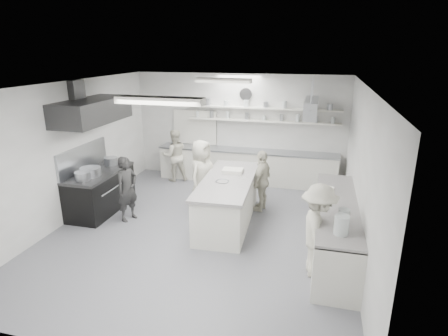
% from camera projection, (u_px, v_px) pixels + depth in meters
% --- Properties ---
extents(floor, '(6.00, 7.00, 0.02)m').
position_uv_depth(floor, '(202.00, 231.00, 7.82)').
color(floor, slate).
rests_on(floor, ground).
extents(ceiling, '(6.00, 7.00, 0.02)m').
position_uv_depth(ceiling, '(199.00, 84.00, 6.89)').
color(ceiling, white).
rests_on(ceiling, wall_back).
extents(wall_back, '(6.00, 0.04, 3.00)m').
position_uv_depth(wall_back, '(239.00, 128.00, 10.58)').
color(wall_back, silver).
rests_on(wall_back, floor).
extents(wall_front, '(6.00, 0.04, 3.00)m').
position_uv_depth(wall_front, '(104.00, 250.00, 4.13)').
color(wall_front, silver).
rests_on(wall_front, floor).
extents(wall_left, '(0.04, 7.00, 3.00)m').
position_uv_depth(wall_left, '(69.00, 152.00, 8.07)').
color(wall_left, silver).
rests_on(wall_left, floor).
extents(wall_right, '(0.04, 7.00, 3.00)m').
position_uv_depth(wall_right, '(361.00, 174.00, 6.64)').
color(wall_right, silver).
rests_on(wall_right, floor).
extents(stove, '(0.80, 1.80, 0.90)m').
position_uv_depth(stove, '(101.00, 192.00, 8.66)').
color(stove, black).
rests_on(stove, floor).
extents(exhaust_hood, '(0.85, 2.00, 0.50)m').
position_uv_depth(exhaust_hood, '(92.00, 111.00, 8.08)').
color(exhaust_hood, '#303031').
rests_on(exhaust_hood, wall_left).
extents(back_counter, '(5.00, 0.60, 0.92)m').
position_uv_depth(back_counter, '(246.00, 166.00, 10.55)').
color(back_counter, silver).
rests_on(back_counter, floor).
extents(shelf_lower, '(4.20, 0.26, 0.04)m').
position_uv_depth(shelf_lower, '(263.00, 121.00, 10.22)').
color(shelf_lower, silver).
rests_on(shelf_lower, wall_back).
extents(shelf_upper, '(4.20, 0.26, 0.04)m').
position_uv_depth(shelf_upper, '(263.00, 108.00, 10.11)').
color(shelf_upper, silver).
rests_on(shelf_upper, wall_back).
extents(pass_through_window, '(1.30, 0.04, 1.00)m').
position_uv_depth(pass_through_window, '(195.00, 127.00, 10.89)').
color(pass_through_window, black).
rests_on(pass_through_window, wall_back).
extents(wall_clock, '(0.32, 0.05, 0.32)m').
position_uv_depth(wall_clock, '(246.00, 94.00, 10.21)').
color(wall_clock, silver).
rests_on(wall_clock, wall_back).
extents(right_counter, '(0.74, 3.30, 0.94)m').
position_uv_depth(right_counter, '(335.00, 229.00, 6.85)').
color(right_counter, silver).
rests_on(right_counter, floor).
extents(pot_rack, '(0.30, 1.60, 0.40)m').
position_uv_depth(pot_rack, '(311.00, 108.00, 8.85)').
color(pot_rack, '#979AA2').
rests_on(pot_rack, ceiling).
extents(light_fixture_front, '(1.30, 0.25, 0.10)m').
position_uv_depth(light_fixture_front, '(160.00, 100.00, 5.26)').
color(light_fixture_front, silver).
rests_on(light_fixture_front, ceiling).
extents(light_fixture_rear, '(1.30, 0.25, 0.10)m').
position_uv_depth(light_fixture_rear, '(224.00, 81.00, 8.57)').
color(light_fixture_rear, silver).
rests_on(light_fixture_rear, ceiling).
extents(prep_island, '(1.08, 2.62, 0.95)m').
position_uv_depth(prep_island, '(228.00, 202.00, 8.06)').
color(prep_island, silver).
rests_on(prep_island, floor).
extents(stove_pot, '(0.45, 0.45, 0.24)m').
position_uv_depth(stove_pot, '(91.00, 173.00, 8.21)').
color(stove_pot, '#979AA2').
rests_on(stove_pot, stove).
extents(cook_stove, '(0.52, 0.62, 1.45)m').
position_uv_depth(cook_stove, '(127.00, 189.00, 8.11)').
color(cook_stove, '#272727').
rests_on(cook_stove, floor).
extents(cook_back, '(0.91, 0.84, 1.49)m').
position_uv_depth(cook_back, '(175.00, 155.00, 10.57)').
color(cook_back, beige).
rests_on(cook_back, floor).
extents(cook_island_left, '(0.69, 0.91, 1.67)m').
position_uv_depth(cook_island_left, '(201.00, 175.00, 8.66)').
color(cook_island_left, beige).
rests_on(cook_island_left, floor).
extents(cook_island_right, '(0.54, 0.91, 1.45)m').
position_uv_depth(cook_island_right, '(262.00, 181.00, 8.61)').
color(cook_island_right, beige).
rests_on(cook_island_right, floor).
extents(cook_right, '(0.77, 1.12, 1.60)m').
position_uv_depth(cook_right, '(318.00, 231.00, 6.07)').
color(cook_right, beige).
rests_on(cook_right, floor).
extents(bowl_island_a, '(0.32, 0.32, 0.07)m').
position_uv_depth(bowl_island_a, '(222.00, 182.00, 7.75)').
color(bowl_island_a, '#979AA2').
rests_on(bowl_island_a, prep_island).
extents(bowl_island_b, '(0.19, 0.19, 0.06)m').
position_uv_depth(bowl_island_b, '(242.00, 179.00, 7.96)').
color(bowl_island_b, silver).
rests_on(bowl_island_b, prep_island).
extents(bowl_right, '(0.30, 0.30, 0.06)m').
position_uv_depth(bowl_right, '(328.00, 189.00, 7.42)').
color(bowl_right, silver).
rests_on(bowl_right, right_counter).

